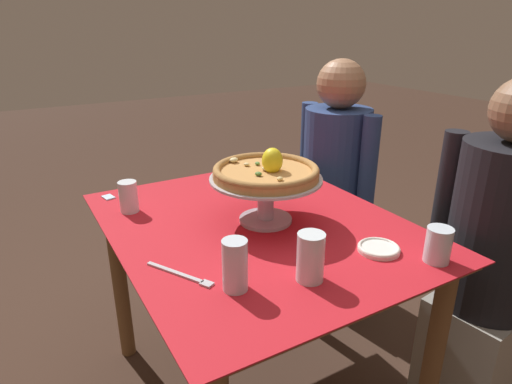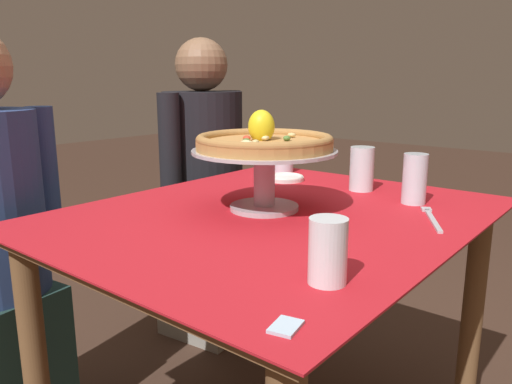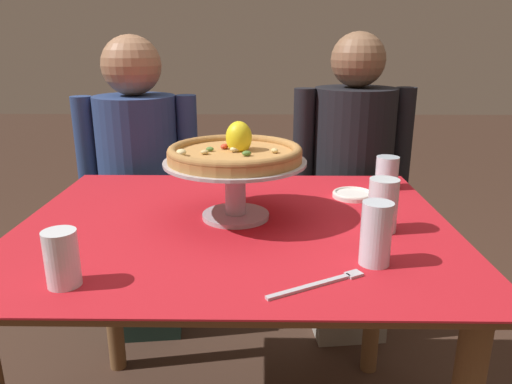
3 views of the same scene
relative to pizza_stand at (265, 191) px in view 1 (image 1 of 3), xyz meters
name	(u,v)px [view 1 (image 1 of 3)]	position (x,y,z in m)	size (l,w,h in m)	color
dining_table	(256,253)	(0.00, -0.04, -0.22)	(1.11, 0.91, 0.73)	brown
pizza_stand	(265,191)	(0.00, 0.00, 0.00)	(0.37, 0.37, 0.16)	#B7B7C1
pizza	(266,171)	(0.00, 0.00, 0.07)	(0.34, 0.34, 0.10)	#BC8447
water_glass_side_right	(310,260)	(0.37, -0.09, -0.05)	(0.07, 0.07, 0.13)	silver
water_glass_front_left	(129,198)	(-0.31, -0.37, -0.06)	(0.06, 0.06, 0.11)	white
water_glass_front_right	(235,268)	(0.31, -0.27, -0.05)	(0.06, 0.06, 0.14)	silver
water_glass_back_right	(438,247)	(0.47, 0.28, -0.06)	(0.07, 0.07, 0.10)	silver
side_plate	(379,248)	(0.34, 0.18, -0.10)	(0.12, 0.12, 0.02)	white
dinner_fork	(182,275)	(0.19, -0.37, -0.10)	(0.20, 0.12, 0.01)	#B7B7C1
sugar_packet	(108,197)	(-0.48, -0.41, -0.10)	(0.05, 0.04, 0.01)	silver
diner_left	(334,190)	(-0.42, 0.65, -0.26)	(0.47, 0.35, 1.21)	#1E3833
diner_right	(490,268)	(0.42, 0.64, -0.26)	(0.47, 0.35, 1.22)	gray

